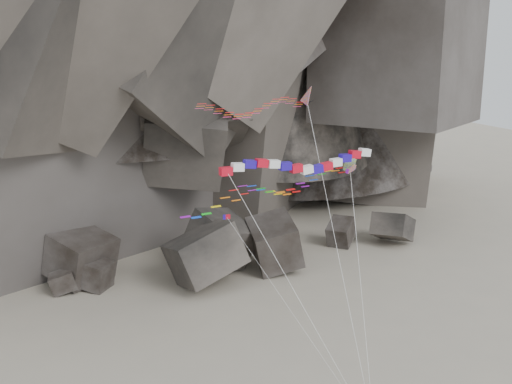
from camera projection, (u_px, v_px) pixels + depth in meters
name	position (u px, v px, depth m)	size (l,w,h in m)	color
boulder_field	(173.00, 260.00, 79.78)	(73.21, 18.94, 8.68)	#47423F
delta_kite	(248.00, 107.00, 46.46)	(10.20, 9.49, 24.92)	red
banner_kite	(300.00, 165.00, 45.38)	(11.99, 6.07, 20.35)	red
parafoil_kite	(265.00, 189.00, 46.37)	(15.23, 7.72, 19.16)	#AACC0B
pennant_kite	(253.00, 256.00, 49.32)	(7.37, 10.80, 14.93)	red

